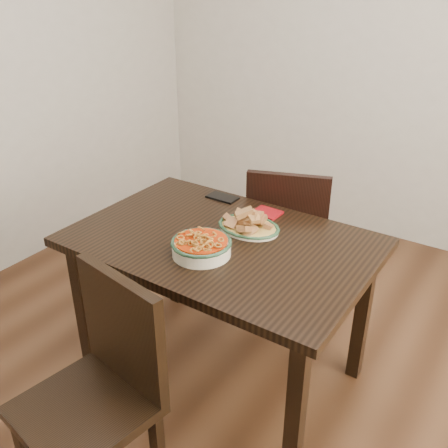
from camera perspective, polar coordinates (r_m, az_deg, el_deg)
The scene contains 9 objects.
floor at distance 2.67m, azimuth 1.58°, elevation -14.94°, with size 3.50×3.50×0.00m, color #392112.
wall_back at distance 3.62m, azimuth 17.67°, elevation 18.23°, with size 3.50×0.10×2.60m, color beige.
dining_table at distance 2.20m, azimuth -0.29°, elevation -3.69°, with size 1.28×0.86×0.75m.
chair_far at distance 2.74m, azimuth 7.25°, elevation -1.16°, with size 0.54×0.54×0.89m.
chair_near at distance 1.88m, azimuth -13.76°, elevation -17.15°, with size 0.48×0.48×0.89m.
fish_plate at distance 2.21m, azimuth 2.86°, elevation 0.40°, with size 0.28×0.22×0.11m.
noodle_bowl at distance 2.02m, azimuth -2.61°, elevation -2.41°, with size 0.25×0.25×0.08m.
smartphone at distance 2.53m, azimuth -0.19°, elevation 3.05°, with size 0.16×0.08×0.01m, color black.
napkin at distance 2.37m, azimuth 4.91°, elevation 1.28°, with size 0.13×0.11×0.01m, color maroon.
Camera 1 is at (1.04, -1.68, 1.79)m, focal length 40.00 mm.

